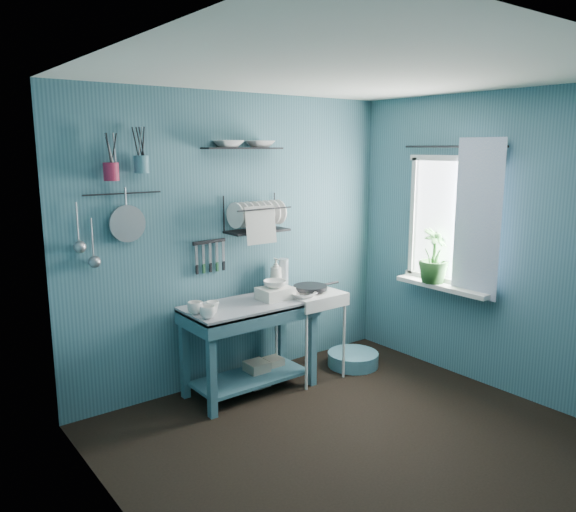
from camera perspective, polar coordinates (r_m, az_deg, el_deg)
floor at (r=4.20m, az=6.86°, el=-18.20°), size 3.20×3.20×0.00m
ceiling at (r=3.70m, az=7.78°, el=17.97°), size 3.20×3.20×0.00m
wall_back at (r=4.92m, az=-5.07°, el=1.65°), size 3.20×0.00×3.20m
wall_left at (r=2.90m, az=-15.99°, el=-5.37°), size 0.00×3.00×3.00m
wall_right at (r=5.00m, az=20.48°, el=1.15°), size 0.00×3.00×3.00m
work_counter at (r=4.79m, az=-3.89°, el=-9.26°), size 1.18×0.75×0.77m
mug_left at (r=4.29m, az=-8.15°, el=-5.67°), size 0.12×0.12×0.10m
mug_mid at (r=4.42m, az=-7.65°, el=-5.18°), size 0.14×0.14×0.09m
mug_right at (r=4.42m, az=-9.40°, el=-5.22°), size 0.17×0.17×0.10m
wash_tub at (r=4.78m, az=-1.32°, el=-3.80°), size 0.28×0.22×0.10m
tub_bowl at (r=4.76m, az=-1.33°, el=-2.86°), size 0.20×0.19×0.06m
soap_bottle at (r=5.03m, az=-1.24°, el=-1.89°), size 0.11×0.12×0.30m
water_bottle at (r=5.10m, az=-0.46°, el=-1.80°), size 0.09×0.09×0.28m
counter_bowl at (r=4.80m, az=1.53°, el=-4.01°), size 0.22×0.22×0.05m
hotplate_stand at (r=5.09m, az=2.24°, el=-7.92°), size 0.57×0.57×0.79m
frying_pan at (r=4.97m, az=2.27°, el=-3.21°), size 0.30×0.30×0.03m
knife_strip at (r=4.73m, az=-8.00°, el=1.45°), size 0.32×0.05×0.03m
dish_rack at (r=4.84m, az=-3.16°, el=4.32°), size 0.57×0.30×0.32m
upper_shelf at (r=4.76m, az=-4.65°, el=10.86°), size 0.71×0.22×0.01m
shelf_bowl_left at (r=4.69m, az=-6.09°, el=11.09°), size 0.25×0.25×0.06m
shelf_bowl_right at (r=4.86m, az=-2.86°, el=11.55°), size 0.25×0.25×0.06m
utensil_cup_magenta at (r=4.29m, az=-17.53°, el=8.17°), size 0.11×0.11×0.13m
utensil_cup_teal at (r=4.37m, az=-14.68°, el=9.00°), size 0.11×0.11×0.13m
colander at (r=4.39m, az=-16.00°, el=3.18°), size 0.28×0.03×0.28m
ladle_outer at (r=4.27m, az=-20.62°, el=3.15°), size 0.01×0.01×0.30m
ladle_inner at (r=4.32m, az=-19.27°, el=1.68°), size 0.01×0.01×0.30m
hook_rail at (r=4.38m, az=-16.43°, el=6.11°), size 0.60×0.01×0.01m
window_glass at (r=5.21m, az=16.32°, el=3.45°), size 0.00×1.10×1.10m
windowsill at (r=5.25m, az=15.43°, el=-3.01°), size 0.16×0.95×0.04m
curtain at (r=4.98m, az=18.68°, el=3.56°), size 0.00×1.35×1.35m
curtain_rod at (r=5.14m, az=16.42°, el=10.62°), size 0.02×1.05×0.02m
potted_plant at (r=5.25m, az=14.61°, el=0.01°), size 0.32×0.32×0.49m
storage_tin_large at (r=4.98m, az=-3.19°, el=-11.86°), size 0.18×0.18×0.22m
storage_tin_small at (r=5.12m, az=-1.50°, el=-11.34°), size 0.15×0.15×0.20m
floor_basin at (r=5.45m, az=6.62°, el=-10.36°), size 0.48×0.48×0.13m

